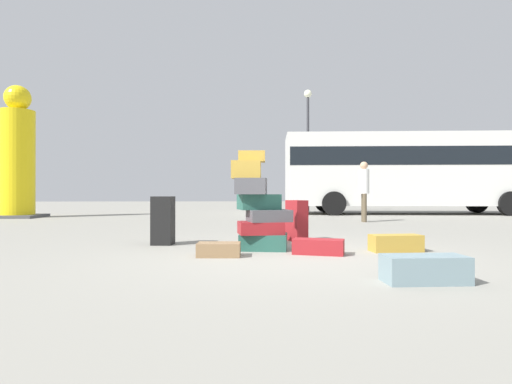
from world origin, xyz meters
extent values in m
plane|color=gray|center=(0.00, 0.00, 0.00)|extent=(80.00, 80.00, 0.00)
cube|color=#26594C|center=(-0.33, 0.51, 0.11)|extent=(0.74, 0.61, 0.23)
cube|color=maroon|center=(-0.38, 0.47, 0.32)|extent=(0.66, 0.53, 0.18)
cube|color=#4C4C51|center=(-0.26, 0.48, 0.49)|extent=(0.65, 0.54, 0.17)
cube|color=#26594C|center=(-0.39, 0.61, 0.68)|extent=(0.64, 0.53, 0.22)
cube|color=#4C4C51|center=(-0.52, 0.42, 0.91)|extent=(0.48, 0.40, 0.23)
cube|color=#B28C33|center=(-0.58, 0.53, 1.15)|extent=(0.45, 0.36, 0.25)
cube|color=#B28C33|center=(-0.49, 0.72, 1.36)|extent=(0.42, 0.33, 0.16)
cube|color=olive|center=(-0.96, -0.10, 0.09)|extent=(0.57, 0.36, 0.18)
cube|color=#4C4C51|center=(-0.25, 1.37, 0.13)|extent=(0.62, 0.55, 0.25)
cube|color=black|center=(-1.87, 1.20, 0.38)|extent=(0.35, 0.35, 0.76)
cube|color=#B28C33|center=(1.49, 0.19, 0.12)|extent=(0.71, 0.33, 0.23)
cube|color=maroon|center=(0.33, 1.58, 0.35)|extent=(0.36, 0.44, 0.69)
cube|color=maroon|center=(0.36, 0.01, 0.10)|extent=(0.73, 0.51, 0.20)
cube|color=gray|center=(0.93, -1.80, 0.12)|extent=(0.73, 0.34, 0.25)
cylinder|color=brown|center=(3.06, 6.31, 0.41)|extent=(0.12, 0.12, 0.81)
cylinder|color=brown|center=(3.03, 6.09, 0.41)|extent=(0.12, 0.12, 0.81)
cylinder|color=white|center=(3.04, 6.20, 1.16)|extent=(0.30, 0.30, 0.70)
sphere|color=tan|center=(3.04, 6.20, 1.62)|extent=(0.22, 0.22, 0.22)
cylinder|color=yellow|center=(-8.00, 9.08, 1.82)|extent=(1.09, 1.09, 3.64)
sphere|color=yellow|center=(-8.00, 9.08, 4.07)|extent=(0.85, 0.85, 0.85)
cube|color=#4C4C4C|center=(-8.00, 9.08, 0.05)|extent=(1.53, 1.53, 0.10)
cube|color=silver|center=(6.44, 10.71, 1.75)|extent=(10.15, 3.53, 2.80)
cube|color=black|center=(6.44, 10.71, 2.24)|extent=(9.96, 3.53, 0.70)
cylinder|color=black|center=(9.78, 11.61, 0.45)|extent=(0.92, 0.34, 0.90)
cylinder|color=black|center=(9.52, 9.13, 0.45)|extent=(0.92, 0.34, 0.90)
cylinder|color=black|center=(3.35, 12.29, 0.45)|extent=(0.92, 0.34, 0.90)
cylinder|color=black|center=(3.09, 9.80, 0.45)|extent=(0.92, 0.34, 0.90)
cylinder|color=#333338|center=(2.77, 13.23, 2.64)|extent=(0.12, 0.12, 5.27)
sphere|color=#F2F2CC|center=(2.77, 13.23, 5.39)|extent=(0.36, 0.36, 0.36)
camera|label=1|loc=(-0.83, -5.40, 0.80)|focal=28.93mm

